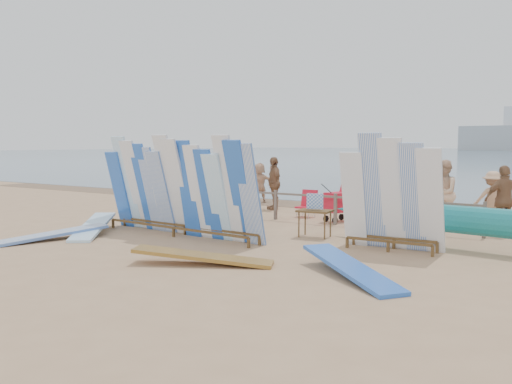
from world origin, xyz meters
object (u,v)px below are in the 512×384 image
Objects in this scene: outrigger_canoe at (473,223)px; main_surfboard_rack at (179,191)px; beachgoer_8 at (443,193)px; side_surfboard_rack at (392,198)px; beachgoer_11 at (259,183)px; flat_board_a at (93,234)px; beachgoer_0 at (168,182)px; beachgoer_extra_1 at (161,180)px; beachgoer_6 at (373,189)px; beachgoer_10 at (504,200)px; flat_board_d at (350,278)px; beachgoer_1 at (234,184)px; beach_chair_right at (357,213)px; vendor_table at (315,223)px; beachgoer_2 at (247,186)px; beach_chair_left at (306,209)px; flat_board_c at (203,264)px; beachgoer_9 at (492,199)px; flat_board_e at (52,240)px; beachgoer_4 at (274,183)px; stroller at (339,206)px.

main_surfboard_rack is at bearing -156.36° from outrigger_canoe.
beachgoer_8 is (-1.47, 3.24, 0.32)m from outrigger_canoe.
main_surfboard_rack is 6.92m from outrigger_canoe.
side_surfboard_rack is 10.06m from beachgoer_11.
flat_board_a is at bearing -165.88° from side_surfboard_rack.
beachgoer_0 is 1.42m from beachgoer_extra_1.
beachgoer_8 is 1.19× the size of beachgoer_11.
beachgoer_10 is at bearing 126.75° from beachgoer_6.
beachgoer_1 reaches higher than flat_board_d.
flat_board_d is 3.44× the size of beach_chair_right.
beachgoer_11 is at bearing 126.27° from vendor_table.
vendor_table is at bearing 34.32° from main_surfboard_rack.
beachgoer_2 is (-6.97, 7.03, 0.83)m from flat_board_d.
beach_chair_left is 4.55m from beachgoer_11.
beachgoer_10 is at bearing -57.18° from flat_board_c.
beachgoer_extra_1 reaches higher than flat_board_d.
beachgoer_6 is (4.90, 6.90, 0.89)m from flat_board_a.
beachgoer_1 is (-8.32, 8.10, 0.77)m from flat_board_d.
beachgoer_11 is (-0.91, 2.20, -0.04)m from beachgoer_2.
vendor_table is at bearing 162.33° from side_surfboard_rack.
vendor_table is 0.69× the size of beachgoer_11.
beach_chair_right is at bearing 58.37° from flat_board_d.
beachgoer_9 is (1.16, 5.00, -0.38)m from side_surfboard_rack.
side_surfboard_rack is at bearing 39.83° from flat_board_e.
beach_chair_right is 4.18m from beachgoer_10.
outrigger_canoe is 10.75m from beachgoer_11.
beachgoer_4 reaches higher than flat_board_a.
side_surfboard_rack is at bearing -63.16° from flat_board_c.
side_surfboard_rack is 5.32m from beachgoer_6.
beach_chair_right is at bearing -98.72° from beachgoer_8.
beachgoer_4 is (-3.56, 0.98, 0.70)m from beach_chair_right.
beachgoer_1 is at bearing 19.18° from beachgoer_11.
beachgoer_8 reaches higher than beachgoer_6.
vendor_table is 0.61× the size of beachgoer_10.
beachgoer_6 is 1.15× the size of beachgoer_1.
beachgoer_0 is (-8.51, 8.30, 0.76)m from flat_board_c.
beachgoer_6 is at bearing 70.92° from beach_chair_right.
vendor_table is at bearing -31.16° from flat_board_c.
beachgoer_1 is (-5.92, 4.79, 0.41)m from vendor_table.
beachgoer_extra_1 is at bearing 159.29° from beach_chair_right.
beachgoer_11 is 0.84× the size of beachgoer_4.
beach_chair_left is at bearing 135.28° from side_surfboard_rack.
beachgoer_10 reaches higher than beachgoer_1.
flat_board_c is 8.94m from beachgoer_4.
flat_board_a is at bearing 121.76° from flat_board_d.
flat_board_e is at bearing -113.94° from beach_chair_left.
beachgoer_1 is (-5.28, 2.00, 0.31)m from stroller.
flat_board_e is at bearing -149.76° from vendor_table.
flat_board_e is 11.32m from beachgoer_10.
beachgoer_6 is at bearing 140.83° from outrigger_canoe.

